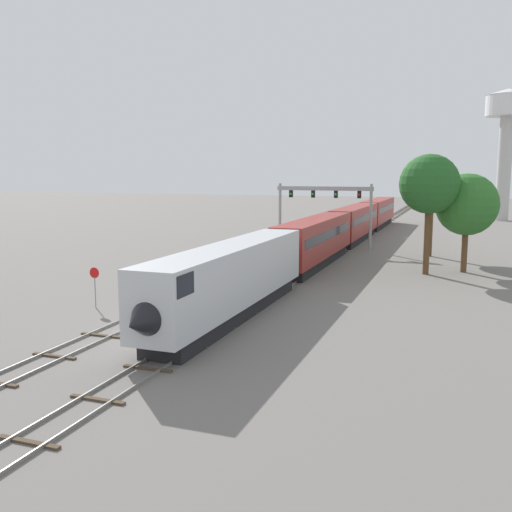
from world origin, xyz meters
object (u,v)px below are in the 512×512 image
object	(u,v)px
trackside_tree_left	(429,185)
trackside_tree_right	(467,205)
passenger_train	(339,229)
water_tower	(507,121)
stop_sign	(95,282)
signal_gantry	(324,201)
trackside_tree_mid	(432,181)

from	to	relation	value
trackside_tree_left	trackside_tree_right	size ratio (longest dim) A/B	1.19
trackside_tree_right	passenger_train	bearing A→B (deg)	143.03
passenger_train	water_tower	xyz separation A→B (m)	(21.27, 55.04, 16.84)
trackside_tree_left	stop_sign	bearing A→B (deg)	-133.80
signal_gantry	stop_sign	xyz separation A→B (m)	(-7.75, -36.35, -4.05)
trackside_tree_mid	signal_gantry	bearing A→B (deg)	169.84
passenger_train	water_tower	bearing A→B (deg)	68.87
trackside_tree_left	trackside_tree_mid	xyz separation A→B (m)	(-0.36, 12.22, 0.21)
passenger_train	stop_sign	world-z (taller)	passenger_train
signal_gantry	stop_sign	distance (m)	37.38
trackside_tree_left	water_tower	bearing A→B (deg)	81.37
water_tower	signal_gantry	bearing A→B (deg)	-113.68
signal_gantry	water_tower	size ratio (longest dim) A/B	0.47
trackside_tree_left	trackside_tree_right	distance (m)	4.50
signal_gantry	trackside_tree_right	bearing A→B (deg)	-36.34
stop_sign	trackside_tree_left	xyz separation A→B (m)	(20.93, 21.83, 6.46)
trackside_tree_left	signal_gantry	bearing A→B (deg)	132.25
stop_sign	trackside_tree_mid	distance (m)	40.34
water_tower	passenger_train	bearing A→B (deg)	-111.13
passenger_train	trackside_tree_left	world-z (taller)	trackside_tree_left
water_tower	trackside_tree_right	xyz separation A→B (m)	(-7.01, -65.78, -13.01)
signal_gantry	trackside_tree_right	distance (m)	20.51
trackside_tree_mid	trackside_tree_right	bearing A→B (deg)	-69.49
stop_sign	trackside_tree_left	world-z (taller)	trackside_tree_left
trackside_tree_left	trackside_tree_mid	size ratio (longest dim) A/B	0.98
passenger_train	water_tower	distance (m)	61.36
trackside_tree_right	signal_gantry	bearing A→B (deg)	143.66
trackside_tree_mid	trackside_tree_right	xyz separation A→B (m)	(3.68, -9.85, -2.11)
trackside_tree_mid	trackside_tree_right	distance (m)	10.73
passenger_train	trackside_tree_right	bearing A→B (deg)	-36.97
trackside_tree_right	water_tower	bearing A→B (deg)	83.92
signal_gantry	water_tower	distance (m)	60.10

